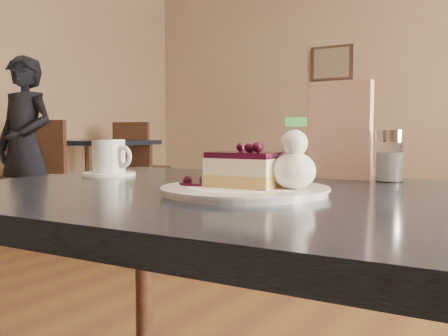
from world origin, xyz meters
The scene contains 11 objects.
main_table centered at (0.12, 0.13, 0.70)m, with size 1.27×0.87×0.78m.
dessert_plate centered at (0.12, 0.07, 0.78)m, with size 0.29×0.29×0.01m, color white.
cheesecake_slice centered at (0.12, 0.07, 0.82)m, with size 0.13×0.09×0.06m.
whipped_cream centered at (0.21, 0.09, 0.82)m, with size 0.07×0.07×0.07m.
berry_sauce centered at (0.03, 0.07, 0.79)m, with size 0.08×0.08×0.01m, color black.
coffee_set centered at (-0.36, 0.22, 0.82)m, with size 0.14×0.13×0.09m.
menu_card centered at (0.16, 0.45, 0.89)m, with size 0.14×0.03×0.23m, color white.
sugar_shaker centered at (0.28, 0.43, 0.83)m, with size 0.06×0.06×0.11m.
napkin_stack centered at (-0.02, 0.41, 0.80)m, with size 0.12×0.12×0.05m, color white.
bg_table_far_left centered at (-3.20, 2.83, 0.08)m, with size 1.18×1.97×1.31m.
patron centered at (-3.11, 1.99, 0.77)m, with size 0.56×0.37×1.54m, color black.
Camera 1 is at (0.55, -0.69, 0.88)m, focal length 40.00 mm.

